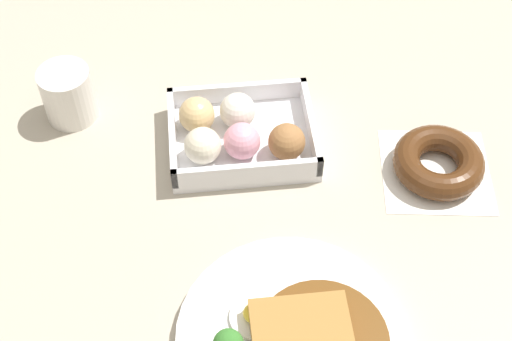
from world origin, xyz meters
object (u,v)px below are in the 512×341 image
curry_plate (292,336)px  donut_box (237,134)px  chocolate_ring_donut (438,163)px  coffee_mug (68,94)px

curry_plate → donut_box: size_ratio=1.31×
curry_plate → chocolate_ring_donut: curry_plate is taller
coffee_mug → chocolate_ring_donut: bearing=-18.0°
donut_box → coffee_mug: bearing=159.4°
curry_plate → coffee_mug: size_ratio=3.21×
donut_box → chocolate_ring_donut: (0.26, -0.07, -0.01)m
curry_plate → chocolate_ring_donut: bearing=44.8°
curry_plate → coffee_mug: bearing=124.5°
donut_box → chocolate_ring_donut: bearing=-15.7°
curry_plate → chocolate_ring_donut: 0.31m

